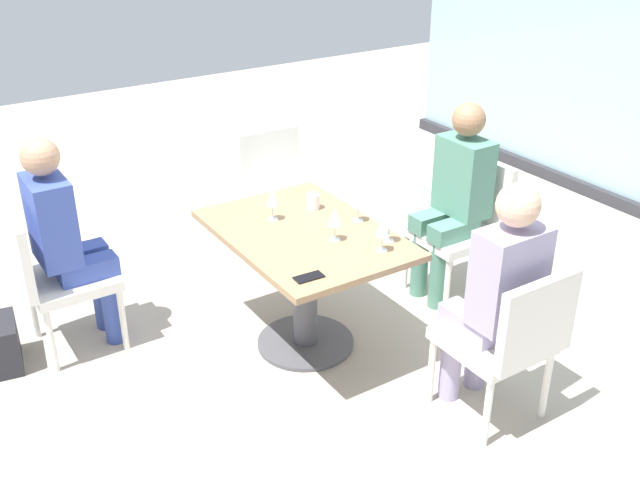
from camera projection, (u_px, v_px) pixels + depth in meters
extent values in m
plane|color=#A89E8E|center=(306.00, 344.00, 4.35)|extent=(12.00, 12.00, 0.00)
cube|color=#997551|center=(304.00, 234.00, 4.03)|extent=(1.16, 0.81, 0.04)
cylinder|color=#4C4C51|center=(305.00, 292.00, 4.19)|extent=(0.14, 0.14, 0.69)
cylinder|color=#4C4C51|center=(306.00, 342.00, 4.34)|extent=(0.56, 0.56, 0.02)
cube|color=silver|center=(71.00, 280.00, 4.17)|extent=(0.46, 0.46, 0.06)
cube|color=silver|center=(17.00, 253.00, 3.95)|extent=(0.46, 0.05, 0.42)
cylinder|color=silver|center=(123.00, 319.00, 4.22)|extent=(0.04, 0.04, 0.39)
cylinder|color=silver|center=(100.00, 289.00, 4.52)|extent=(0.04, 0.04, 0.39)
cylinder|color=silver|center=(51.00, 341.00, 4.03)|extent=(0.04, 0.04, 0.39)
cylinder|color=silver|center=(33.00, 308.00, 4.33)|extent=(0.04, 0.04, 0.39)
cube|color=silver|center=(452.00, 234.00, 4.69)|extent=(0.46, 0.46, 0.06)
cube|color=silver|center=(485.00, 191.00, 4.70)|extent=(0.46, 0.05, 0.42)
cylinder|color=silver|center=(406.00, 261.00, 4.84)|extent=(0.04, 0.04, 0.39)
cylinder|color=silver|center=(447.00, 287.00, 4.54)|extent=(0.04, 0.04, 0.39)
cylinder|color=silver|center=(452.00, 246.00, 5.04)|extent=(0.04, 0.04, 0.39)
cylinder|color=silver|center=(494.00, 270.00, 4.74)|extent=(0.04, 0.04, 0.39)
cube|color=silver|center=(493.00, 340.00, 3.64)|extent=(0.46, 0.46, 0.06)
cube|color=silver|center=(538.00, 322.00, 3.35)|extent=(0.05, 0.46, 0.42)
cylinder|color=silver|center=(489.00, 346.00, 3.99)|extent=(0.04, 0.04, 0.39)
cylinder|color=silver|center=(431.00, 370.00, 3.80)|extent=(0.04, 0.04, 0.39)
cylinder|color=silver|center=(546.00, 385.00, 3.69)|extent=(0.04, 0.04, 0.39)
cylinder|color=silver|center=(487.00, 413.00, 3.50)|extent=(0.04, 0.04, 0.39)
cube|color=silver|center=(287.00, 203.00, 5.13)|extent=(0.46, 0.46, 0.06)
cube|color=silver|center=(268.00, 159.00, 5.21)|extent=(0.05, 0.46, 0.42)
cylinder|color=silver|center=(277.00, 250.00, 4.98)|extent=(0.04, 0.04, 0.39)
cylinder|color=silver|center=(327.00, 236.00, 5.18)|extent=(0.04, 0.04, 0.39)
cylinder|color=silver|center=(249.00, 228.00, 5.28)|extent=(0.04, 0.04, 0.39)
cylinder|color=silver|center=(297.00, 215.00, 5.48)|extent=(0.04, 0.04, 0.39)
cylinder|color=#384C9E|center=(112.00, 307.00, 4.28)|extent=(0.11, 0.11, 0.45)
cube|color=#384C9E|center=(88.00, 269.00, 4.11)|extent=(0.13, 0.32, 0.11)
cylinder|color=#384C9E|center=(102.00, 294.00, 4.42)|extent=(0.11, 0.11, 0.45)
cube|color=#384C9E|center=(79.00, 256.00, 4.24)|extent=(0.13, 0.32, 0.11)
cube|color=#384C9E|center=(51.00, 220.00, 3.98)|extent=(0.34, 0.20, 0.48)
sphere|color=tan|center=(40.00, 157.00, 3.82)|extent=(0.20, 0.20, 0.20)
cylinder|color=#4C7F6B|center=(420.00, 263.00, 4.76)|extent=(0.11, 0.11, 0.45)
cube|color=#4C7F6B|center=(434.00, 220.00, 4.68)|extent=(0.13, 0.32, 0.11)
cylinder|color=#4C7F6B|center=(438.00, 275.00, 4.62)|extent=(0.11, 0.11, 0.45)
cube|color=#4C7F6B|center=(454.00, 230.00, 4.54)|extent=(0.13, 0.32, 0.11)
cube|color=#4C7F6B|center=(464.00, 176.00, 4.54)|extent=(0.34, 0.20, 0.48)
sphere|color=#936B4C|center=(469.00, 119.00, 4.38)|extent=(0.20, 0.20, 0.20)
cylinder|color=#9E93B7|center=(477.00, 350.00, 3.91)|extent=(0.11, 0.11, 0.45)
cube|color=#9E93B7|center=(496.00, 312.00, 3.71)|extent=(0.32, 0.13, 0.11)
cylinder|color=#9E93B7|center=(451.00, 361.00, 3.82)|extent=(0.11, 0.11, 0.45)
cube|color=#9E93B7|center=(469.00, 323.00, 3.62)|extent=(0.32, 0.13, 0.11)
cube|color=#9E93B7|center=(509.00, 277.00, 3.44)|extent=(0.20, 0.34, 0.48)
sphere|color=#D8AD8C|center=(518.00, 205.00, 3.27)|extent=(0.20, 0.20, 0.20)
cylinder|color=silver|center=(389.00, 241.00, 3.91)|extent=(0.06, 0.06, 0.00)
cylinder|color=silver|center=(389.00, 233.00, 3.89)|extent=(0.01, 0.01, 0.08)
cone|color=silver|center=(390.00, 218.00, 3.85)|extent=(0.07, 0.07, 0.09)
cylinder|color=silver|center=(358.00, 221.00, 4.14)|extent=(0.06, 0.06, 0.00)
cylinder|color=silver|center=(358.00, 213.00, 4.12)|extent=(0.01, 0.01, 0.08)
cone|color=silver|center=(358.00, 198.00, 4.08)|extent=(0.07, 0.07, 0.09)
cylinder|color=silver|center=(382.00, 250.00, 3.81)|extent=(0.06, 0.06, 0.00)
cylinder|color=silver|center=(382.00, 243.00, 3.79)|extent=(0.01, 0.01, 0.08)
cone|color=silver|center=(383.00, 227.00, 3.75)|extent=(0.07, 0.07, 0.09)
cylinder|color=silver|center=(335.00, 240.00, 3.92)|extent=(0.06, 0.06, 0.00)
cylinder|color=silver|center=(335.00, 232.00, 3.90)|extent=(0.01, 0.01, 0.08)
cone|color=silver|center=(335.00, 216.00, 3.86)|extent=(0.07, 0.07, 0.09)
cylinder|color=silver|center=(273.00, 219.00, 4.15)|extent=(0.06, 0.06, 0.00)
cylinder|color=silver|center=(273.00, 212.00, 4.13)|extent=(0.01, 0.01, 0.08)
cone|color=silver|center=(272.00, 197.00, 4.09)|extent=(0.07, 0.07, 0.09)
cylinder|color=white|center=(313.00, 202.00, 4.26)|extent=(0.08, 0.08, 0.09)
cube|color=black|center=(309.00, 277.00, 3.56)|extent=(0.08, 0.15, 0.01)
cube|color=#232328|center=(3.00, 344.00, 4.10)|extent=(0.32, 0.21, 0.28)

